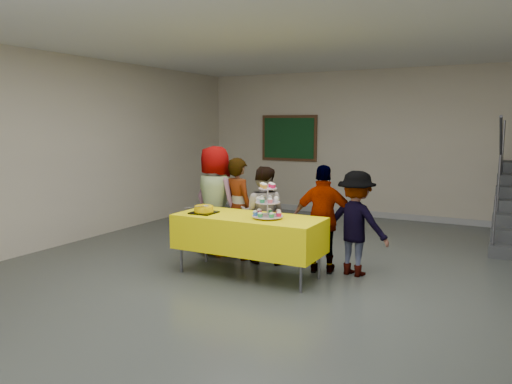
% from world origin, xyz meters
% --- Properties ---
extents(room_shell, '(10.00, 10.04, 3.02)m').
position_xyz_m(room_shell, '(0.00, 0.02, 2.13)').
color(room_shell, '#4C514C').
rests_on(room_shell, ground).
extents(bake_table, '(1.88, 0.78, 0.77)m').
position_xyz_m(bake_table, '(-0.60, 0.28, 0.56)').
color(bake_table, '#595960').
rests_on(bake_table, ground).
extents(cupcake_stand, '(0.38, 0.38, 0.44)m').
position_xyz_m(cupcake_stand, '(-0.31, 0.24, 0.95)').
color(cupcake_stand, silver).
rests_on(cupcake_stand, bake_table).
extents(bear_cake, '(0.32, 0.36, 0.12)m').
position_xyz_m(bear_cake, '(-1.20, 0.18, 0.83)').
color(bear_cake, black).
rests_on(bear_cake, bake_table).
extents(schoolchild_a, '(0.88, 0.68, 1.60)m').
position_xyz_m(schoolchild_a, '(-1.55, 0.99, 0.80)').
color(schoolchild_a, slate).
rests_on(schoolchild_a, ground).
extents(schoolchild_b, '(0.62, 0.53, 1.45)m').
position_xyz_m(schoolchild_b, '(-1.12, 0.94, 0.72)').
color(schoolchild_b, slate).
rests_on(schoolchild_b, ground).
extents(schoolchild_c, '(0.76, 0.65, 1.34)m').
position_xyz_m(schoolchild_c, '(-0.72, 0.91, 0.67)').
color(schoolchild_c, slate).
rests_on(schoolchild_c, ground).
extents(schoolchild_d, '(0.88, 0.52, 1.40)m').
position_xyz_m(schoolchild_d, '(0.19, 0.85, 0.70)').
color(schoolchild_d, slate).
rests_on(schoolchild_d, ground).
extents(schoolchild_e, '(0.94, 0.65, 1.33)m').
position_xyz_m(schoolchild_e, '(0.58, 0.96, 0.67)').
color(schoolchild_e, slate).
rests_on(schoolchild_e, ground).
extents(noticeboard, '(1.30, 0.05, 1.00)m').
position_xyz_m(noticeboard, '(-2.15, 4.96, 1.60)').
color(noticeboard, '#472B16').
rests_on(noticeboard, ground).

